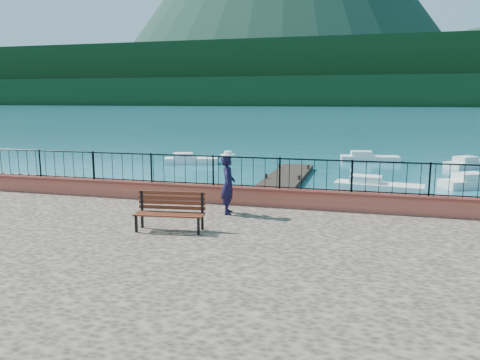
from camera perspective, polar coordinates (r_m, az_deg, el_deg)
The scene contains 15 objects.
ground at distance 11.76m, azimuth 2.87°, elevation -13.01°, with size 2000.00×2000.00×0.00m, color #19596B.
parapet at distance 14.80m, azimuth 5.97°, elevation -2.19°, with size 28.00×0.46×0.58m, color #BD5B44.
railing at distance 14.66m, azimuth 6.02°, elevation 0.73°, with size 27.00×0.05×0.95m, color black.
dock at distance 23.42m, azimuth 4.34°, elevation -1.03°, with size 2.00×16.00×0.30m, color #2D231C.
far_forest at distance 310.64m, azimuth 14.94°, elevation 10.38°, with size 900.00×60.00×18.00m, color black.
foothills at distance 371.02m, azimuth 15.09°, elevation 12.25°, with size 900.00×120.00×44.00m, color black.
park_bench at distance 12.24m, azimuth -8.53°, elevation -4.78°, with size 1.85×0.80×0.99m.
person at distance 13.78m, azimuth -1.47°, elevation -0.57°, with size 0.64×0.42×1.75m, color black.
hat at distance 13.64m, azimuth -1.48°, elevation 3.30°, with size 0.44×0.44×0.12m, color white.
boat_0 at distance 19.16m, azimuth -7.32°, elevation -2.78°, with size 4.09×1.30×0.80m, color white.
boat_1 at distance 24.20m, azimuth 16.57°, elevation -0.46°, with size 4.25×1.30×0.80m, color white.
boat_2 at distance 27.45m, azimuth 27.14°, elevation 0.04°, with size 4.07×1.30×0.80m, color silver.
boat_3 at distance 33.46m, azimuth -5.99°, elevation 2.66°, with size 3.76×1.30×0.80m, color silver.
boat_4 at distance 35.67m, azimuth 15.56°, elevation 2.80°, with size 4.17×1.30×0.80m, color silver.
boat_5 at distance 35.16m, azimuth 26.39°, elevation 2.03°, with size 3.93×1.30×0.80m, color silver.
Camera 1 is at (2.27, -10.60, 4.57)m, focal length 35.00 mm.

